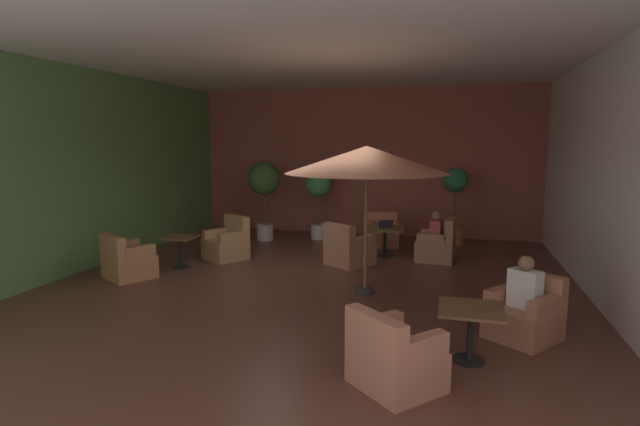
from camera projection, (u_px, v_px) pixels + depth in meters
ground_plane at (312, 284)px, 8.82m from camera, size 9.20×10.18×0.02m
wall_back_brick at (364, 162)px, 13.37m from camera, size 9.20×0.08×3.90m
wall_left_accent at (88, 170)px, 9.73m from camera, size 0.08×10.18×3.90m
wall_right_plain at (608, 179)px, 7.36m from camera, size 0.08×10.18×3.90m
ceiling_slab at (312, 54)px, 8.26m from camera, size 9.20×10.18×0.06m
cafe_table_front_left at (385, 233)px, 10.85m from camera, size 0.87×0.87×0.64m
armchair_front_left_north at (348, 250)px, 10.13m from camera, size 1.07×1.08×0.87m
armchair_front_left_east at (438, 246)px, 10.48m from camera, size 0.83×0.80×0.91m
armchair_front_left_south at (382, 233)px, 11.99m from camera, size 0.85×0.83×0.80m
cafe_table_front_right at (471, 319)px, 5.64m from camera, size 0.72×0.72×0.64m
armchair_front_right_north at (525, 315)px, 6.35m from camera, size 1.05×1.05×0.81m
armchair_front_right_east at (394, 359)px, 5.06m from camera, size 1.08×1.08×0.82m
cafe_table_mid_center at (180, 244)px, 9.89m from camera, size 0.65×0.65×0.64m
armchair_mid_center_north at (127, 261)px, 9.16m from camera, size 1.07×1.05×0.83m
armchair_mid_center_east at (227, 244)px, 10.64m from camera, size 1.04×1.04×0.91m
patio_umbrella_tall_red at (367, 160)px, 8.00m from camera, size 2.64×2.64×2.42m
potted_tree_left_corner at (455, 197)px, 11.97m from camera, size 0.59×0.59×1.88m
potted_tree_mid_left at (318, 192)px, 12.73m from camera, size 0.67×0.67×1.75m
potted_tree_mid_right at (264, 185)px, 12.55m from camera, size 0.83×0.83×1.99m
patron_blue_shirt at (436, 227)px, 10.44m from camera, size 0.25×0.39×0.62m
patron_by_window at (525, 285)px, 6.27m from camera, size 0.43×0.40×0.67m
iced_drink_cup at (387, 225)px, 10.84m from camera, size 0.08×0.08×0.11m
open_laptop at (385, 226)px, 10.70m from camera, size 0.37×0.32×0.20m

